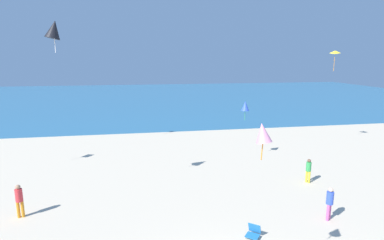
{
  "coord_description": "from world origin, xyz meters",
  "views": [
    {
      "loc": [
        -2.81,
        -8.15,
        7.62
      ],
      "look_at": [
        0.0,
        7.92,
        4.34
      ],
      "focal_mm": 28.76,
      "sensor_mm": 36.0,
      "label": 1
    }
  ],
  "objects_px": {
    "person_3": "(19,199)",
    "kite_black": "(54,29)",
    "beach_chair_far_right": "(253,232)",
    "person_1": "(308,169)",
    "kite_pink": "(263,133)",
    "kite_yellow": "(335,52)",
    "person_2": "(330,201)",
    "kite_blue": "(245,106)"
  },
  "relations": [
    {
      "from": "kite_black",
      "to": "person_2",
      "type": "bearing_deg",
      "value": -16.94
    },
    {
      "from": "person_2",
      "to": "kite_black",
      "type": "bearing_deg",
      "value": 36.65
    },
    {
      "from": "kite_black",
      "to": "person_1",
      "type": "bearing_deg",
      "value": 2.0
    },
    {
      "from": "beach_chair_far_right",
      "to": "kite_pink",
      "type": "relative_size",
      "value": 0.72
    },
    {
      "from": "person_2",
      "to": "kite_yellow",
      "type": "distance_m",
      "value": 14.83
    },
    {
      "from": "kite_yellow",
      "to": "person_1",
      "type": "bearing_deg",
      "value": -130.51
    },
    {
      "from": "kite_black",
      "to": "kite_yellow",
      "type": "relative_size",
      "value": 0.94
    },
    {
      "from": "person_2",
      "to": "beach_chair_far_right",
      "type": "bearing_deg",
      "value": 64.4
    },
    {
      "from": "kite_black",
      "to": "kite_blue",
      "type": "distance_m",
      "value": 13.68
    },
    {
      "from": "kite_blue",
      "to": "person_2",
      "type": "bearing_deg",
      "value": -83.6
    },
    {
      "from": "person_1",
      "to": "beach_chair_far_right",
      "type": "bearing_deg",
      "value": -169.47
    },
    {
      "from": "person_3",
      "to": "kite_blue",
      "type": "relative_size",
      "value": 1.19
    },
    {
      "from": "person_1",
      "to": "kite_yellow",
      "type": "bearing_deg",
      "value": 17.24
    },
    {
      "from": "beach_chair_far_right",
      "to": "person_2",
      "type": "distance_m",
      "value": 4.22
    },
    {
      "from": "beach_chair_far_right",
      "to": "kite_black",
      "type": "height_order",
      "value": "kite_black"
    },
    {
      "from": "person_1",
      "to": "kite_yellow",
      "type": "distance_m",
      "value": 11.26
    },
    {
      "from": "beach_chair_far_right",
      "to": "kite_yellow",
      "type": "distance_m",
      "value": 17.96
    },
    {
      "from": "kite_black",
      "to": "kite_pink",
      "type": "distance_m",
      "value": 11.43
    },
    {
      "from": "kite_pink",
      "to": "beach_chair_far_right",
      "type": "bearing_deg",
      "value": 69.83
    },
    {
      "from": "beach_chair_far_right",
      "to": "kite_yellow",
      "type": "height_order",
      "value": "kite_yellow"
    },
    {
      "from": "person_3",
      "to": "kite_yellow",
      "type": "height_order",
      "value": "kite_yellow"
    },
    {
      "from": "beach_chair_far_right",
      "to": "person_3",
      "type": "relative_size",
      "value": 0.48
    },
    {
      "from": "kite_black",
      "to": "person_3",
      "type": "bearing_deg",
      "value": -152.34
    },
    {
      "from": "person_1",
      "to": "kite_black",
      "type": "height_order",
      "value": "kite_black"
    },
    {
      "from": "person_3",
      "to": "kite_black",
      "type": "xyz_separation_m",
      "value": [
        1.98,
        1.04,
        8.0
      ]
    },
    {
      "from": "kite_yellow",
      "to": "person_3",
      "type": "bearing_deg",
      "value": -159.55
    },
    {
      "from": "beach_chair_far_right",
      "to": "kite_black",
      "type": "distance_m",
      "value": 13.07
    },
    {
      "from": "beach_chair_far_right",
      "to": "kite_black",
      "type": "xyz_separation_m",
      "value": [
        -8.57,
        4.63,
        8.72
      ]
    },
    {
      "from": "person_1",
      "to": "person_2",
      "type": "xyz_separation_m",
      "value": [
        -1.45,
        -4.35,
        0.07
      ]
    },
    {
      "from": "person_1",
      "to": "kite_black",
      "type": "xyz_separation_m",
      "value": [
        -14.11,
        -0.49,
        8.08
      ]
    },
    {
      "from": "person_1",
      "to": "person_3",
      "type": "relative_size",
      "value": 0.91
    },
    {
      "from": "kite_pink",
      "to": "kite_black",
      "type": "bearing_deg",
      "value": 131.97
    },
    {
      "from": "beach_chair_far_right",
      "to": "kite_blue",
      "type": "distance_m",
      "value": 11.17
    },
    {
      "from": "kite_black",
      "to": "kite_yellow",
      "type": "distance_m",
      "value": 20.95
    },
    {
      "from": "person_2",
      "to": "kite_yellow",
      "type": "relative_size",
      "value": 0.98
    },
    {
      "from": "beach_chair_far_right",
      "to": "kite_yellow",
      "type": "xyz_separation_m",
      "value": [
        11.14,
        11.68,
        7.87
      ]
    },
    {
      "from": "person_1",
      "to": "kite_yellow",
      "type": "xyz_separation_m",
      "value": [
        5.6,
        6.56,
        7.23
      ]
    },
    {
      "from": "person_1",
      "to": "kite_yellow",
      "type": "height_order",
      "value": "kite_yellow"
    },
    {
      "from": "kite_yellow",
      "to": "person_2",
      "type": "bearing_deg",
      "value": -122.91
    },
    {
      "from": "person_1",
      "to": "kite_pink",
      "type": "relative_size",
      "value": 1.37
    },
    {
      "from": "person_3",
      "to": "kite_pink",
      "type": "distance_m",
      "value": 12.53
    },
    {
      "from": "kite_blue",
      "to": "kite_pink",
      "type": "distance_m",
      "value": 14.23
    }
  ]
}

